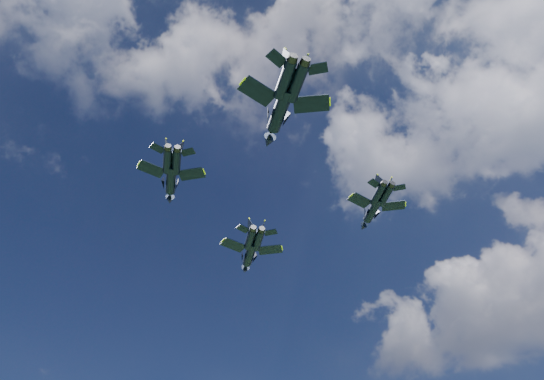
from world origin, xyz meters
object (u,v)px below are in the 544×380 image
Objects in this scene: jet_right at (372,211)px; jet_lead at (249,255)px; jet_left at (171,181)px; jet_slot at (279,112)px.

jet_lead is at bearing 137.19° from jet_right.
jet_lead is 1.12× the size of jet_left.
jet_slot is (25.59, -23.39, 0.62)m from jet_lead.
jet_slot reaches higher than jet_right.
jet_slot is at bearing -46.28° from jet_left.
jet_right is at bearing 36.72° from jet_slot.
jet_left is 21.63m from jet_slot.
jet_right is at bearing -41.56° from jet_lead.
jet_slot reaches higher than jet_lead.
jet_lead reaches higher than jet_left.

